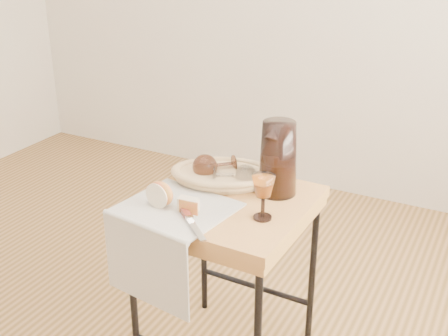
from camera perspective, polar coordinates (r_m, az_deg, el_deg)
The scene contains 10 objects.
side_table at distance 2.06m, azimuth 0.26°, elevation -11.33°, with size 0.52×0.52×0.66m, color olive, non-canonical shape.
tea_towel at distance 1.84m, azimuth -4.68°, elevation -3.92°, with size 0.33×0.30×0.01m, color silver.
bread_basket at distance 2.00m, azimuth -0.13°, elevation -0.83°, with size 0.31×0.22×0.05m, color #A47848, non-canonical shape.
goblet_lying_a at distance 2.01m, azimuth -0.64°, elevation 0.29°, with size 0.14×0.09×0.09m, color brown, non-canonical shape.
goblet_lying_b at distance 1.95m, azimuth 0.82°, elevation -0.66°, with size 0.12×0.07×0.07m, color white, non-canonical shape.
pitcher at distance 1.90m, azimuth 5.32°, elevation 0.98°, with size 0.17×0.25×0.29m, color black, non-canonical shape.
wine_goblet at distance 1.75m, azimuth 3.85°, elevation -2.85°, with size 0.07×0.07×0.15m, color white, non-canonical shape.
apple_half at distance 1.83m, azimuth -6.19°, elevation -2.49°, with size 0.09×0.05×0.08m, color red.
apple_wedge at distance 1.80m, azimuth -3.52°, elevation -3.58°, with size 0.06×0.03×0.04m, color beige.
table_knife at distance 1.74m, azimuth -3.31°, elevation -5.10°, with size 0.22×0.02×0.02m, color silver, non-canonical shape.
Camera 1 is at (1.20, -1.28, 1.51)m, focal length 46.72 mm.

